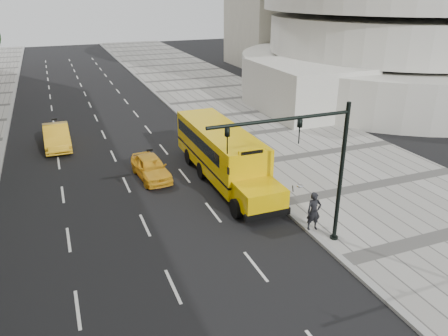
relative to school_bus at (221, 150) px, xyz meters
name	(u,v)px	position (x,y,z in m)	size (l,w,h in m)	color
ground	(144,182)	(-4.50, 1.04, -1.76)	(140.00, 140.00, 0.00)	black
sidewalk_museum	(318,154)	(7.50, 1.04, -1.69)	(12.00, 140.00, 0.15)	#989690
curb_museum	(237,166)	(1.50, 1.04, -1.69)	(0.30, 140.00, 0.15)	gray
school_bus	(221,150)	(0.00, 0.00, 0.00)	(2.96, 11.56, 3.19)	#E8B703
taxi_near	(151,167)	(-3.92, 1.47, -1.07)	(1.63, 4.06, 1.38)	yellow
taxi_far	(57,137)	(-8.88, 9.25, -0.96)	(1.71, 4.89, 1.61)	yellow
pedestrian	(314,211)	(1.65, -7.46, -0.69)	(0.67, 0.44, 1.85)	black
traffic_signal	(314,161)	(0.69, -8.53, 2.33)	(6.18, 0.36, 6.40)	black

